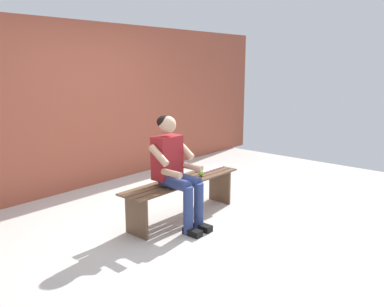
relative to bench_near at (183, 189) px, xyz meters
name	(u,v)px	position (x,y,z in m)	size (l,w,h in m)	color
ground_plane	(178,286)	(1.16, 1.00, -0.38)	(10.00, 7.00, 0.04)	beige
brick_wall	(49,109)	(0.50, -2.07, 0.87)	(9.50, 0.24, 2.46)	#9E4C38
bench_near	(183,189)	(0.00, 0.00, 0.00)	(1.73, 0.39, 0.48)	brown
person_seated	(175,166)	(0.24, 0.10, 0.35)	(0.50, 0.69, 1.28)	maroon
apple	(201,173)	(-0.28, 0.06, 0.15)	(0.07, 0.07, 0.07)	#72B738
book_open	(210,169)	(-0.60, -0.05, 0.13)	(0.41, 0.16, 0.02)	white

